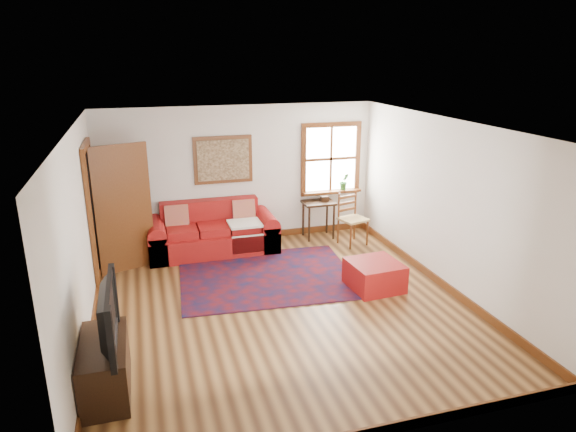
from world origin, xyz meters
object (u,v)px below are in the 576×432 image
object	(u,v)px
ladder_back_chair	(351,216)
media_cabinet	(105,367)
side_table	(319,208)
red_ottoman	(374,275)
red_leather_sofa	(213,235)

from	to	relation	value
ladder_back_chair	media_cabinet	xyz separation A→B (m)	(-4.14, -3.31, -0.24)
media_cabinet	ladder_back_chair	bearing A→B (deg)	38.66
side_table	media_cabinet	distance (m)	5.29
red_ottoman	side_table	bearing A→B (deg)	87.17
red_leather_sofa	media_cabinet	bearing A→B (deg)	-114.41
side_table	ladder_back_chair	xyz separation A→B (m)	(0.46, -0.48, -0.06)
side_table	media_cabinet	world-z (taller)	side_table
red_ottoman	ladder_back_chair	world-z (taller)	ladder_back_chair
red_ottoman	ladder_back_chair	size ratio (longest dim) A/B	0.75
red_leather_sofa	red_ottoman	world-z (taller)	red_leather_sofa
ladder_back_chair	media_cabinet	size ratio (longest dim) A/B	0.93
red_leather_sofa	red_ottoman	xyz separation A→B (m)	(2.08, -2.19, -0.08)
red_leather_sofa	ladder_back_chair	world-z (taller)	ladder_back_chair
red_ottoman	ladder_back_chair	xyz separation A→B (m)	(0.41, 1.86, 0.31)
side_table	red_leather_sofa	bearing A→B (deg)	-175.86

